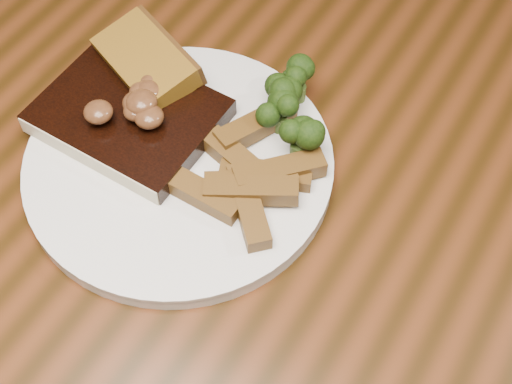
% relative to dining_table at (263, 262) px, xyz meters
% --- Properties ---
extents(dining_table, '(1.60, 0.90, 0.75)m').
position_rel_dining_table_xyz_m(dining_table, '(0.00, 0.00, 0.00)').
color(dining_table, '#4B240F').
rests_on(dining_table, ground).
extents(chair_far, '(0.50, 0.50, 0.83)m').
position_rel_dining_table_xyz_m(chair_far, '(-0.04, 0.63, -0.21)').
color(chair_far, black).
rests_on(chair_far, ground).
extents(plate, '(0.33, 0.33, 0.01)m').
position_rel_dining_table_xyz_m(plate, '(-0.09, -0.00, 0.10)').
color(plate, white).
rests_on(plate, dining_table).
extents(steak, '(0.16, 0.12, 0.02)m').
position_rel_dining_table_xyz_m(steak, '(-0.15, 0.01, 0.12)').
color(steak, black).
rests_on(steak, plate).
extents(steak_bone, '(0.15, 0.02, 0.02)m').
position_rel_dining_table_xyz_m(steak_bone, '(-0.15, -0.04, 0.11)').
color(steak_bone, beige).
rests_on(steak_bone, plate).
extents(mushroom_pile, '(0.08, 0.08, 0.03)m').
position_rel_dining_table_xyz_m(mushroom_pile, '(-0.14, 0.01, 0.14)').
color(mushroom_pile, brown).
rests_on(mushroom_pile, steak).
extents(garlic_bread, '(0.12, 0.09, 0.02)m').
position_rel_dining_table_xyz_m(garlic_bread, '(-0.17, 0.06, 0.12)').
color(garlic_bread, '#886118').
rests_on(garlic_bread, plate).
extents(potato_wedges, '(0.10, 0.10, 0.02)m').
position_rel_dining_table_xyz_m(potato_wedges, '(-0.03, 0.01, 0.12)').
color(potato_wedges, brown).
rests_on(potato_wedges, plate).
extents(broccoli_cluster, '(0.08, 0.08, 0.04)m').
position_rel_dining_table_xyz_m(broccoli_cluster, '(-0.02, 0.08, 0.12)').
color(broccoli_cluster, '#22370C').
rests_on(broccoli_cluster, plate).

